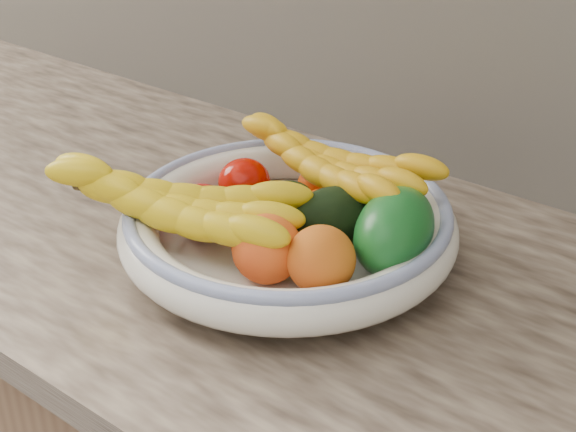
# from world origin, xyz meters

# --- Properties ---
(fruit_bowl) EXTENTS (0.39, 0.39, 0.08)m
(fruit_bowl) POSITION_xyz_m (0.00, 1.66, 0.95)
(fruit_bowl) COLOR white
(fruit_bowl) RESTS_ON kitchen_counter
(clementine_back_left) EXTENTS (0.07, 0.07, 0.05)m
(clementine_back_left) POSITION_xyz_m (-0.03, 1.76, 0.95)
(clementine_back_left) COLOR #FF5205
(clementine_back_left) RESTS_ON fruit_bowl
(clementine_back_right) EXTENTS (0.06, 0.06, 0.05)m
(clementine_back_right) POSITION_xyz_m (0.04, 1.77, 0.95)
(clementine_back_right) COLOR #FD5805
(clementine_back_right) RESTS_ON fruit_bowl
(clementine_back_mid) EXTENTS (0.06, 0.06, 0.05)m
(clementine_back_mid) POSITION_xyz_m (0.01, 1.71, 0.95)
(clementine_back_mid) COLOR #FF5905
(clementine_back_mid) RESTS_ON fruit_bowl
(clementine_extra) EXTENTS (0.05, 0.05, 0.04)m
(clementine_extra) POSITION_xyz_m (0.01, 1.76, 0.95)
(clementine_extra) COLOR #F26005
(clementine_extra) RESTS_ON fruit_bowl
(tomato_left) EXTENTS (0.07, 0.07, 0.06)m
(tomato_left) POSITION_xyz_m (-0.09, 1.69, 0.96)
(tomato_left) COLOR #B30A00
(tomato_left) RESTS_ON fruit_bowl
(tomato_near_left) EXTENTS (0.08, 0.08, 0.06)m
(tomato_near_left) POSITION_xyz_m (-0.09, 1.61, 0.96)
(tomato_near_left) COLOR #A90C09
(tomato_near_left) RESTS_ON fruit_bowl
(avocado_center) EXTENTS (0.06, 0.09, 0.06)m
(avocado_center) POSITION_xyz_m (-0.01, 1.66, 0.96)
(avocado_center) COLOR black
(avocado_center) RESTS_ON fruit_bowl
(avocado_right) EXTENTS (0.12, 0.13, 0.07)m
(avocado_right) POSITION_xyz_m (0.05, 1.68, 0.96)
(avocado_right) COLOR black
(avocado_right) RESTS_ON fruit_bowl
(green_mango) EXTENTS (0.13, 0.15, 0.11)m
(green_mango) POSITION_xyz_m (0.13, 1.68, 0.98)
(green_mango) COLOR #0F521A
(green_mango) RESTS_ON fruit_bowl
(peach_front) EXTENTS (0.08, 0.08, 0.08)m
(peach_front) POSITION_xyz_m (0.03, 1.58, 0.97)
(peach_front) COLOR orange
(peach_front) RESTS_ON fruit_bowl
(peach_right) EXTENTS (0.09, 0.09, 0.07)m
(peach_right) POSITION_xyz_m (0.09, 1.60, 0.97)
(peach_right) COLOR orange
(peach_right) RESTS_ON fruit_bowl
(banana_bunch_back) EXTENTS (0.30, 0.14, 0.08)m
(banana_bunch_back) POSITION_xyz_m (-0.00, 1.74, 0.99)
(banana_bunch_back) COLOR gold
(banana_bunch_back) RESTS_ON fruit_bowl
(banana_bunch_front) EXTENTS (0.34, 0.23, 0.09)m
(banana_bunch_front) POSITION_xyz_m (-0.08, 1.56, 0.98)
(banana_bunch_front) COLOR yellow
(banana_bunch_front) RESTS_ON fruit_bowl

